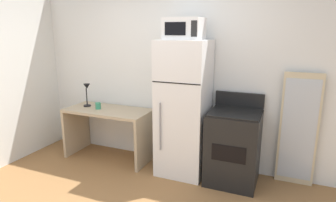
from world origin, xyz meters
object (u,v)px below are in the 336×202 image
at_px(desk, 109,124).
at_px(refrigerator, 184,109).
at_px(desk_lamp, 87,91).
at_px(coffee_mug, 98,106).
at_px(oven_range, 233,147).
at_px(leaning_mirror, 298,130).
at_px(microwave, 184,29).

xyz_separation_m(desk, refrigerator, (1.18, 0.00, 0.35)).
distance_m(desk_lamp, coffee_mug, 0.30).
distance_m(oven_range, leaning_mirror, 0.80).
relative_size(desk_lamp, refrigerator, 0.20).
height_order(refrigerator, microwave, microwave).
distance_m(desk_lamp, leaning_mirror, 2.96).
xyz_separation_m(oven_range, leaning_mirror, (0.72, 0.26, 0.23)).
xyz_separation_m(desk_lamp, refrigerator, (1.54, -0.01, -0.11)).
height_order(desk_lamp, microwave, microwave).
xyz_separation_m(coffee_mug, oven_range, (1.98, 0.03, -0.33)).
xyz_separation_m(desk, leaning_mirror, (2.56, 0.25, 0.17)).
xyz_separation_m(microwave, leaning_mirror, (1.39, 0.27, -1.19)).
relative_size(coffee_mug, oven_range, 0.09).
xyz_separation_m(coffee_mug, microwave, (1.32, 0.02, 1.10)).
bearing_deg(leaning_mirror, desk, -174.42).
bearing_deg(refrigerator, coffee_mug, -178.41).
height_order(oven_range, leaning_mirror, leaning_mirror).
bearing_deg(refrigerator, oven_range, -0.53).
xyz_separation_m(refrigerator, microwave, (0.00, -0.02, 1.01)).
bearing_deg(desk_lamp, coffee_mug, -12.61).
height_order(desk, refrigerator, refrigerator).
distance_m(desk, leaning_mirror, 2.58).
xyz_separation_m(desk_lamp, oven_range, (2.21, -0.02, -0.52)).
bearing_deg(leaning_mirror, coffee_mug, -173.98).
distance_m(microwave, leaning_mirror, 1.85).
bearing_deg(microwave, leaning_mirror, 11.01).
bearing_deg(refrigerator, desk, -179.93).
bearing_deg(coffee_mug, desk, 13.82).
relative_size(microwave, leaning_mirror, 0.33).
distance_m(desk, refrigerator, 1.23).
relative_size(refrigerator, leaning_mirror, 1.26).
height_order(desk, microwave, microwave).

